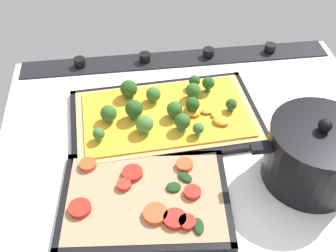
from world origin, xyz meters
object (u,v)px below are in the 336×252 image
at_px(baking_tray_back, 145,200).
at_px(veggie_pizza_back, 146,197).
at_px(cooking_pot, 315,154).
at_px(baking_tray_front, 166,119).
at_px(broccoli_pizza, 165,113).

relative_size(baking_tray_back, veggie_pizza_back, 1.09).
bearing_deg(baking_tray_back, cooking_pot, -176.59).
height_order(baking_tray_back, veggie_pizza_back, veggie_pizza_back).
height_order(baking_tray_back, cooking_pot, cooking_pot).
xyz_separation_m(veggie_pizza_back, cooking_pot, (-0.31, -0.02, 0.05)).
xyz_separation_m(baking_tray_front, veggie_pizza_back, (0.06, 0.21, 0.01)).
bearing_deg(veggie_pizza_back, cooking_pot, -176.53).
bearing_deg(broccoli_pizza, cooking_pot, 142.57).
height_order(baking_tray_front, broccoli_pizza, broccoli_pizza).
bearing_deg(cooking_pot, broccoli_pizza, -37.43).
relative_size(veggie_pizza_back, cooking_pot, 1.20).
xyz_separation_m(baking_tray_front, cooking_pot, (-0.25, 0.19, 0.06)).
relative_size(broccoli_pizza, baking_tray_back, 1.22).
height_order(broccoli_pizza, veggie_pizza_back, broccoli_pizza).
distance_m(broccoli_pizza, baking_tray_back, 0.22).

